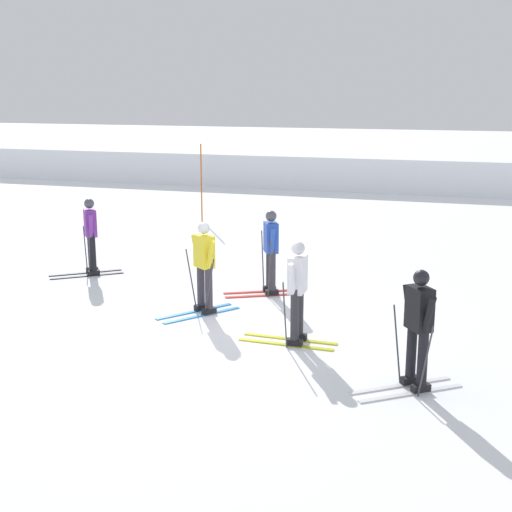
{
  "coord_description": "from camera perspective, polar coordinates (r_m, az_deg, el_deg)",
  "views": [
    {
      "loc": [
        3.65,
        -10.59,
        4.09
      ],
      "look_at": [
        -0.11,
        2.08,
        0.9
      ],
      "focal_mm": 49.34,
      "sensor_mm": 36.0,
      "label": 1
    }
  ],
  "objects": [
    {
      "name": "skier_purple",
      "position": [
        15.96,
        -13.28,
        1.74
      ],
      "size": [
        1.5,
        1.26,
        1.71
      ],
      "color": "black",
      "rests_on": "ground"
    },
    {
      "name": "skier_blue",
      "position": [
        14.05,
        1.18,
        0.51
      ],
      "size": [
        1.6,
        1.04,
        1.71
      ],
      "color": "red",
      "rests_on": "ground"
    },
    {
      "name": "skier_yellow",
      "position": [
        12.89,
        -4.25,
        -0.72
      ],
      "size": [
        1.28,
        1.49,
        1.71
      ],
      "color": "#237AC6",
      "rests_on": "ground"
    },
    {
      "name": "far_snow_ridge",
      "position": [
        31.57,
        9.87,
        7.17
      ],
      "size": [
        80.0,
        7.2,
        1.35
      ],
      "primitive_type": "cube",
      "color": "white",
      "rests_on": "ground"
    },
    {
      "name": "trail_marker_pole",
      "position": [
        21.83,
        -4.45,
        5.93
      ],
      "size": [
        0.04,
        0.04,
        2.4
      ],
      "primitive_type": "cylinder",
      "color": "#C65614",
      "rests_on": "ground"
    },
    {
      "name": "ground_plane",
      "position": [
        11.92,
        -2.36,
        -6.5
      ],
      "size": [
        120.0,
        120.0,
        0.0
      ],
      "primitive_type": "plane",
      "color": "white"
    },
    {
      "name": "skier_black",
      "position": [
        9.86,
        12.99,
        -5.57
      ],
      "size": [
        1.51,
        1.25,
        1.71
      ],
      "color": "silver",
      "rests_on": "ground"
    },
    {
      "name": "skier_white",
      "position": [
        11.32,
        3.33,
        -2.73
      ],
      "size": [
        1.61,
        1.0,
        1.71
      ],
      "color": "gold",
      "rests_on": "ground"
    }
  ]
}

